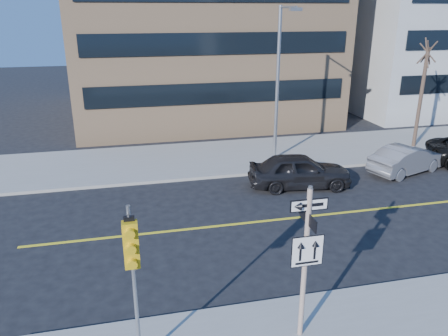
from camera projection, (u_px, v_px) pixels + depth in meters
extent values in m
plane|color=black|center=(268.00, 282.00, 13.46)|extent=(120.00, 120.00, 0.00)
cylinder|color=silver|center=(305.00, 266.00, 10.44)|extent=(0.13, 0.13, 4.00)
cylinder|color=gray|center=(310.00, 187.00, 9.74)|extent=(0.10, 0.10, 0.06)
cube|color=black|center=(309.00, 205.00, 9.89)|extent=(0.92, 0.03, 0.30)
cube|color=black|center=(308.00, 219.00, 10.01)|extent=(0.03, 0.92, 0.30)
cube|color=white|center=(307.00, 251.00, 10.20)|extent=(0.80, 0.03, 0.80)
cylinder|color=gray|center=(135.00, 288.00, 9.59)|extent=(0.09, 0.09, 4.00)
cube|color=gold|center=(131.00, 245.00, 9.00)|extent=(0.32, 0.22, 1.05)
sphere|color=#8C0705|center=(130.00, 232.00, 8.77)|extent=(0.17, 0.17, 0.17)
sphere|color=black|center=(131.00, 248.00, 8.89)|extent=(0.17, 0.17, 0.17)
sphere|color=black|center=(132.00, 263.00, 9.01)|extent=(0.17, 0.17, 0.17)
imported|color=black|center=(300.00, 171.00, 20.48)|extent=(2.55, 4.98, 1.62)
imported|color=slate|center=(407.00, 159.00, 22.35)|extent=(2.83, 4.63, 1.44)
cylinder|color=gray|center=(277.00, 86.00, 22.97)|extent=(0.18, 0.18, 8.00)
cylinder|color=gray|center=(288.00, 7.00, 20.72)|extent=(0.10, 2.20, 0.10)
cube|color=gray|center=(296.00, 9.00, 19.84)|extent=(0.55, 0.30, 0.16)
cylinder|color=#35271F|center=(421.00, 98.00, 25.51)|extent=(0.22, 0.22, 5.80)
cube|color=#A2A5A7|center=(447.00, 15.00, 37.94)|extent=(20.00, 16.00, 15.00)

